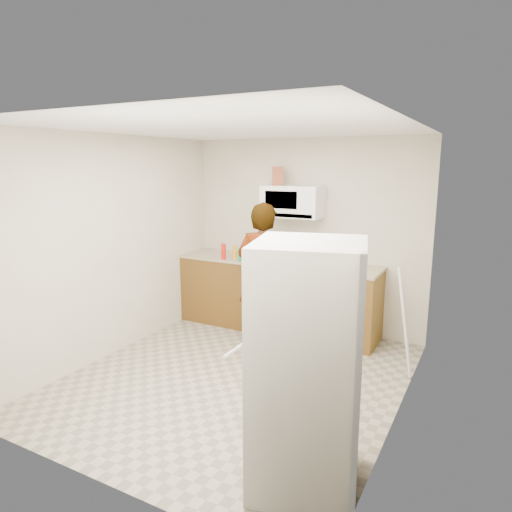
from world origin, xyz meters
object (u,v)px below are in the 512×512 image
Objects in this scene: microwave at (293,201)px; person at (263,277)px; kettle at (346,259)px; saucepan at (282,252)px; gas_range at (287,296)px; fridge at (307,368)px.

microwave reaches higher than person.
person is at bearing -128.92° from kettle.
microwave reaches higher than saucepan.
saucepan is (-0.88, 0.01, -0.00)m from kettle.
microwave is 4.40× the size of kettle.
person reaches higher than gas_range.
microwave is 0.99m from kettle.
saucepan is (-0.13, 0.80, 0.15)m from person.
kettle is (0.73, 0.15, 0.54)m from gas_range.
microwave is 3.08× the size of saucepan.
saucepan is at bearing 103.27° from fridge.
kettle is at bearing 11.43° from gas_range.
person is 10.11× the size of kettle.
gas_range is 6.54× the size of kettle.
microwave is at bearing 90.00° from gas_range.
gas_range is 1.49× the size of microwave.
microwave is 3.15m from fridge.
microwave is 1.13m from person.
fridge is (1.34, -1.96, -0.02)m from person.
fridge is at bearing -73.05° from kettle.
gas_range reaches higher than saucepan.
saucepan is at bearing -88.08° from person.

